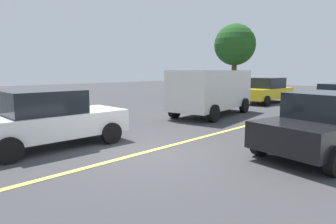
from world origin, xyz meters
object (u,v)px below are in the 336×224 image
Objects in this scene: white_van at (212,90)px; car_yellow_far_lane at (266,91)px; car_black_near_curb at (326,124)px; tree_left_verge at (235,45)px; car_white_approaching at (50,119)px.

car_yellow_far_lane is at bearing 4.82° from white_van.
tree_left_verge reaches higher than car_black_near_curb.
white_van is at bearing -175.18° from car_yellow_far_lane.
car_yellow_far_lane reaches higher than car_black_near_curb.
tree_left_verge is (12.01, 10.12, 3.31)m from car_black_near_curb.
tree_left_verge reaches higher than car_yellow_far_lane.
car_white_approaching is at bearing -178.28° from white_van.
white_van reaches higher than car_black_near_curb.
tree_left_verge is at bearing 13.96° from car_white_approaching.
car_black_near_curb is 0.74× the size of tree_left_verge.
white_van is at bearing -155.07° from tree_left_verge.
tree_left_verge is (1.15, 3.27, 3.27)m from car_yellow_far_lane.
car_black_near_curb is (4.56, -6.00, -0.01)m from car_white_approaching.
tree_left_verge is at bearing 24.93° from white_van.
white_van is 9.62m from tree_left_verge.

